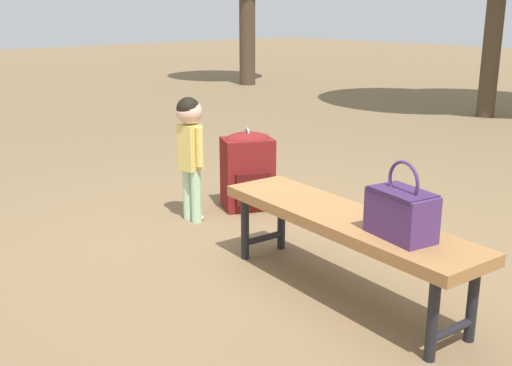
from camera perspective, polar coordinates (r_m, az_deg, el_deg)
ground_plane at (r=4.02m, az=-0.65°, el=-5.69°), size 40.00×40.00×0.00m
park_bench at (r=3.25m, az=8.13°, el=-3.84°), size 1.63×0.56×0.45m
handbag at (r=2.93m, az=13.28°, el=-2.57°), size 0.35×0.24×0.37m
child_standing at (r=4.32m, az=-6.12°, el=3.99°), size 0.24×0.18×0.89m
backpack_large at (r=4.65m, az=-0.79°, el=1.35°), size 0.41×0.45×0.62m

